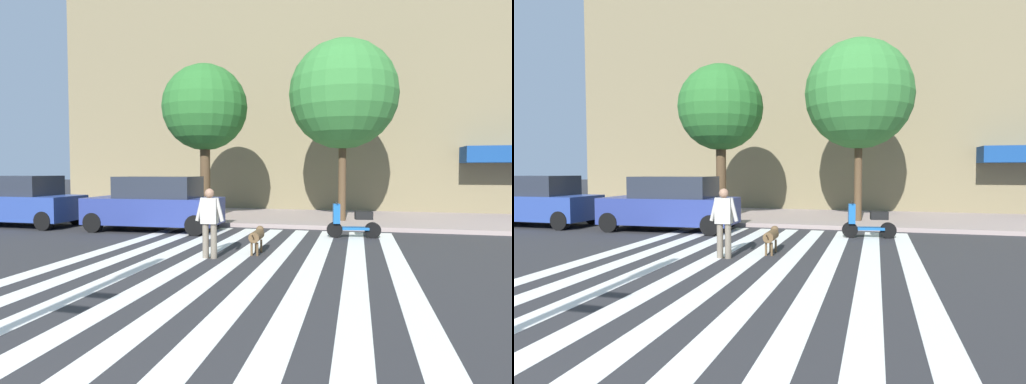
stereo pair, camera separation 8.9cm
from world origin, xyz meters
TOP-DOWN VIEW (x-y plane):
  - ground_plane at (0.00, 6.92)m, footprint 160.00×160.00m
  - sidewalk_far at (0.00, 16.84)m, footprint 80.00×6.00m
  - crosswalk_stripes at (0.76, 6.92)m, footprint 7.65×13.24m
  - apartment_block at (6.48, 28.10)m, footprint 37.33×17.93m
  - parked_car_near_curb at (-8.74, 12.38)m, footprint 4.58×2.01m
  - parked_car_behind_first at (-3.25, 12.38)m, footprint 4.59×2.02m
  - parked_scooter at (3.38, 12.31)m, footprint 1.63×0.56m
  - street_tree_nearest at (-2.43, 15.08)m, footprint 3.38×3.38m
  - street_tree_middle at (2.91, 15.58)m, footprint 4.10×4.10m
  - pedestrian_dog_walker at (0.13, 8.40)m, footprint 0.70×0.25m
  - dog_on_leash at (1.08, 9.21)m, footprint 0.27×1.07m

SIDE VIEW (x-z plane):
  - ground_plane at x=0.00m, z-range 0.00..0.00m
  - crosswalk_stripes at x=0.76m, z-range 0.00..0.01m
  - sidewalk_far at x=0.00m, z-range 0.00..0.15m
  - dog_on_leash at x=1.08m, z-range 0.12..0.77m
  - parked_scooter at x=3.38m, z-range -0.08..1.03m
  - parked_car_near_curb at x=-8.74m, z-range -0.04..1.83m
  - parked_car_behind_first at x=-3.25m, z-range -0.02..1.84m
  - pedestrian_dog_walker at x=0.13m, z-range 0.11..1.75m
  - street_tree_nearest at x=-2.43m, z-range 1.47..7.57m
  - street_tree_middle at x=2.91m, z-range 1.50..8.34m
  - apartment_block at x=6.48m, z-range 0.00..23.56m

